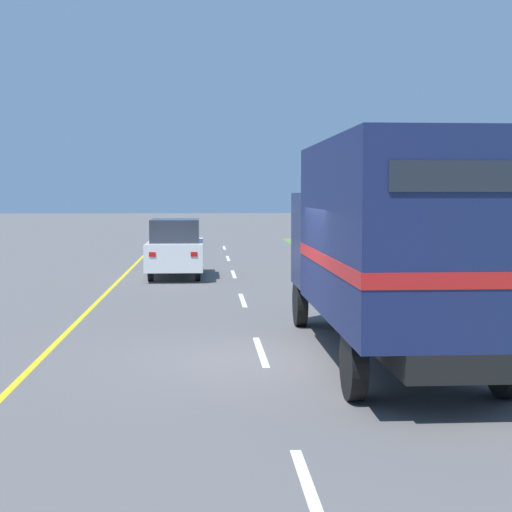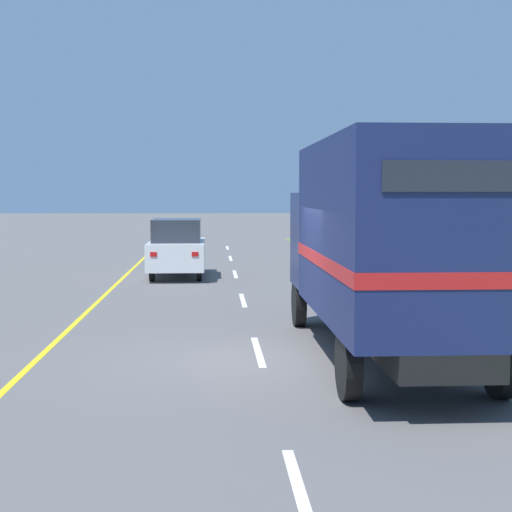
# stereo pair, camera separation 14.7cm
# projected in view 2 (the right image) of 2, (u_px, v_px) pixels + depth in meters

# --- Properties ---
(ground_plane) EXTENTS (200.00, 200.00, 0.00)m
(ground_plane) POSITION_uv_depth(u_px,v_px,m) (260.00, 359.00, 12.99)
(ground_plane) COLOR #5B5959
(edge_line_yellow) EXTENTS (0.12, 52.78, 0.01)m
(edge_line_yellow) POSITION_uv_depth(u_px,v_px,m) (105.00, 294.00, 21.35)
(edge_line_yellow) COLOR yellow
(edge_line_yellow) RESTS_ON ground
(centre_dash_nearest) EXTENTS (0.12, 2.60, 0.01)m
(centre_dash_nearest) POSITION_uv_depth(u_px,v_px,m) (301.00, 497.00, 7.07)
(centre_dash_nearest) COLOR white
(centre_dash_nearest) RESTS_ON ground
(centre_dash_near) EXTENTS (0.12, 2.60, 0.01)m
(centre_dash_near) POSITION_uv_depth(u_px,v_px,m) (258.00, 351.00, 13.64)
(centre_dash_near) COLOR white
(centre_dash_near) RESTS_ON ground
(centre_dash_mid_a) EXTENTS (0.12, 2.60, 0.01)m
(centre_dash_mid_a) POSITION_uv_depth(u_px,v_px,m) (243.00, 300.00, 20.21)
(centre_dash_mid_a) COLOR white
(centre_dash_mid_a) RESTS_ON ground
(centre_dash_mid_b) EXTENTS (0.12, 2.60, 0.01)m
(centre_dash_mid_b) POSITION_uv_depth(u_px,v_px,m) (235.00, 274.00, 26.78)
(centre_dash_mid_b) COLOR white
(centre_dash_mid_b) RESTS_ON ground
(centre_dash_far) EXTENTS (0.12, 2.60, 0.01)m
(centre_dash_far) POSITION_uv_depth(u_px,v_px,m) (230.00, 258.00, 33.35)
(centre_dash_far) COLOR white
(centre_dash_far) RESTS_ON ground
(centre_dash_farthest) EXTENTS (0.12, 2.60, 0.01)m
(centre_dash_farthest) POSITION_uv_depth(u_px,v_px,m) (227.00, 248.00, 39.92)
(centre_dash_farthest) COLOR white
(centre_dash_farthest) RESTS_ON ground
(horse_trailer_truck) EXTENTS (2.40, 7.93, 3.54)m
(horse_trailer_truck) POSITION_uv_depth(u_px,v_px,m) (387.00, 241.00, 12.67)
(horse_trailer_truck) COLOR black
(horse_trailer_truck) RESTS_ON ground
(lead_car_white) EXTENTS (1.80, 4.23, 1.92)m
(lead_car_white) POSITION_uv_depth(u_px,v_px,m) (177.00, 248.00, 25.82)
(lead_car_white) COLOR black
(lead_car_white) RESTS_ON ground
(highway_sign) EXTENTS (1.86, 0.09, 2.57)m
(highway_sign) POSITION_uv_depth(u_px,v_px,m) (503.00, 247.00, 17.18)
(highway_sign) COLOR #9E9EA3
(highway_sign) RESTS_ON ground
(roadside_tree_mid) EXTENTS (2.89, 2.89, 4.63)m
(roadside_tree_mid) POSITION_uv_depth(u_px,v_px,m) (466.00, 183.00, 30.88)
(roadside_tree_mid) COLOR #4C3823
(roadside_tree_mid) RESTS_ON ground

